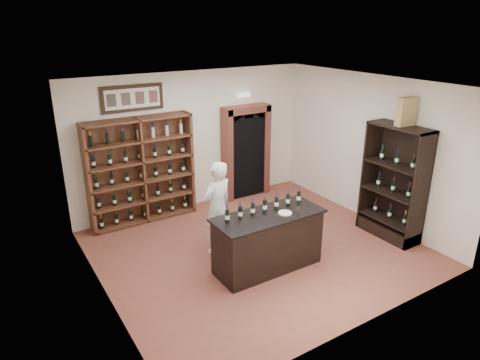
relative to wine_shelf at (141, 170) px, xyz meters
name	(u,v)px	position (x,y,z in m)	size (l,w,h in m)	color
floor	(257,249)	(1.30, -2.33, -1.10)	(5.50, 5.50, 0.00)	brown
ceiling	(260,85)	(1.30, -2.33, 1.90)	(5.50, 5.50, 0.00)	white
wall_back	(194,141)	(1.30, 0.17, 0.40)	(5.50, 0.04, 3.00)	white
wall_left	(97,208)	(-1.45, -2.33, 0.40)	(0.04, 5.00, 3.00)	white
wall_right	(369,149)	(4.05, -2.33, 0.40)	(0.04, 5.00, 3.00)	white
wine_shelf	(141,170)	(0.00, 0.00, 0.00)	(2.20, 0.38, 2.20)	brown
framed_picture	(132,98)	(0.00, 0.14, 1.45)	(1.25, 0.04, 0.52)	black
arched_doorway	(246,150)	(2.55, 0.00, 0.04)	(1.17, 0.35, 2.17)	black
emergency_light	(244,95)	(2.55, 0.09, 1.30)	(0.30, 0.10, 0.10)	white
tasting_counter	(268,242)	(1.10, -2.93, -0.61)	(1.88, 0.78, 1.00)	black
counter_bottle_0	(227,216)	(0.38, -2.82, 0.01)	(0.07, 0.07, 0.30)	black
counter_bottle_1	(240,213)	(0.62, -2.82, 0.01)	(0.07, 0.07, 0.30)	black
counter_bottle_2	(253,209)	(0.86, -2.82, 0.01)	(0.07, 0.07, 0.30)	black
counter_bottle_3	(265,206)	(1.10, -2.82, 0.01)	(0.07, 0.07, 0.30)	black
counter_bottle_4	(277,203)	(1.34, -2.82, 0.01)	(0.07, 0.07, 0.30)	black
counter_bottle_5	(288,200)	(1.58, -2.82, 0.01)	(0.07, 0.07, 0.30)	black
counter_bottle_6	(299,197)	(1.82, -2.82, 0.01)	(0.07, 0.07, 0.30)	black
side_cabinet	(393,199)	(3.82, -3.23, -0.35)	(0.48, 1.20, 2.20)	black
shopkeeper	(218,208)	(0.67, -1.99, -0.24)	(0.63, 0.41, 1.72)	silver
plate	(285,213)	(1.35, -3.05, -0.09)	(0.23, 0.23, 0.02)	silver
wine_crate	(406,112)	(3.82, -3.27, 1.36)	(0.36, 0.15, 0.51)	tan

